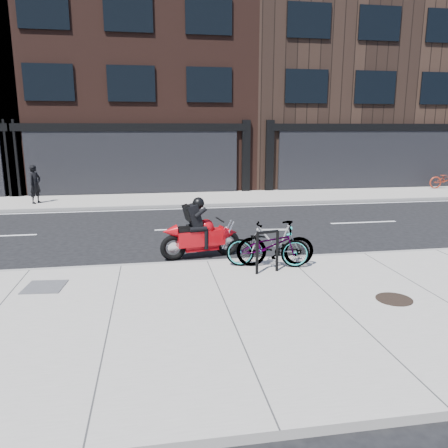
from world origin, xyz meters
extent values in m
plane|color=black|center=(0.00, 0.00, 0.00)|extent=(120.00, 120.00, 0.00)
cube|color=gray|center=(0.00, -5.00, 0.07)|extent=(60.00, 6.00, 0.13)
cube|color=gray|center=(0.00, 7.75, 0.07)|extent=(60.00, 3.50, 0.13)
cube|color=black|center=(-2.00, 14.50, 7.25)|extent=(12.00, 10.00, 14.50)
cube|color=black|center=(10.00, 14.50, 6.25)|extent=(12.00, 10.00, 12.50)
cylinder|color=black|center=(0.95, -3.07, 0.58)|extent=(0.06, 0.06, 0.91)
cylinder|color=black|center=(1.43, -2.95, 0.58)|extent=(0.06, 0.06, 0.91)
cylinder|color=black|center=(1.19, -3.01, 1.04)|extent=(0.50, 0.19, 0.06)
imported|color=gray|center=(1.30, -2.60, 0.63)|extent=(1.99, 1.08, 0.99)
imported|color=gray|center=(1.48, -2.60, 0.66)|extent=(1.82, 0.73, 1.06)
torus|color=black|center=(0.64, -1.10, 0.32)|extent=(0.68, 0.25, 0.66)
torus|color=black|center=(-0.77, -1.35, 0.32)|extent=(0.68, 0.25, 0.66)
cube|color=#9E070D|center=(-0.07, -1.23, 0.52)|extent=(1.25, 0.58, 0.38)
cone|color=#9E070D|center=(0.68, -1.10, 0.58)|extent=(0.52, 0.51, 0.44)
sphere|color=#9E070D|center=(0.07, -1.20, 0.78)|extent=(0.40, 0.40, 0.40)
cube|color=black|center=(-0.37, -1.28, 0.76)|extent=(0.59, 0.37, 0.12)
cylinder|color=silver|center=(-0.65, -1.14, 0.30)|extent=(0.56, 0.18, 0.09)
cube|color=black|center=(-0.23, -1.25, 1.11)|extent=(0.45, 0.42, 0.59)
cube|color=black|center=(-0.39, -1.28, 1.19)|extent=(0.28, 0.34, 0.41)
sphere|color=black|center=(-0.11, -1.23, 1.41)|extent=(0.29, 0.29, 0.29)
imported|color=black|center=(-6.03, 7.28, 0.93)|extent=(0.62, 0.70, 1.60)
imported|color=maroon|center=(13.92, 8.55, 0.62)|extent=(1.91, 0.86, 0.97)
cylinder|color=black|center=(3.11, -4.90, 0.14)|extent=(0.67, 0.67, 0.02)
cube|color=#4F4F52|center=(-3.42, -3.17, 0.14)|extent=(0.82, 0.82, 0.02)
camera|label=1|loc=(-1.24, -11.85, 3.24)|focal=35.00mm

